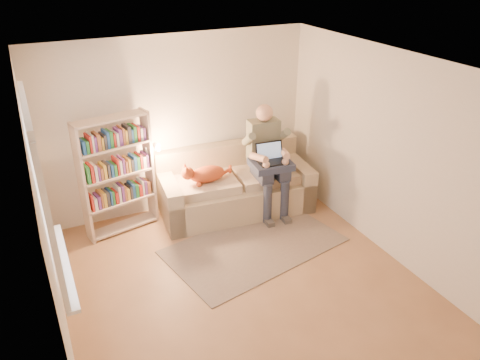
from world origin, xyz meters
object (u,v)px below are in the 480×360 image
sofa (234,188)px  cat (201,175)px  person (267,154)px  bookshelf (117,170)px  laptop (275,156)px

sofa → cat: sofa is taller
person → bookshelf: bearing=176.1°
sofa → cat: size_ratio=2.91×
sofa → person: bearing=-20.1°
cat → sofa: bearing=14.8°
person → bookshelf: (-2.11, 0.36, 0.02)m
laptop → bookshelf: 2.21m
sofa → person: (0.43, -0.21, 0.57)m
sofa → laptop: (0.47, -0.37, 0.59)m
sofa → bookshelf: (-1.68, 0.15, 0.59)m
bookshelf → person: bearing=-21.8°
sofa → bookshelf: size_ratio=1.38×
person → laptop: bearing=-70.0°
person → laptop: person is taller
person → bookshelf: 2.14m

